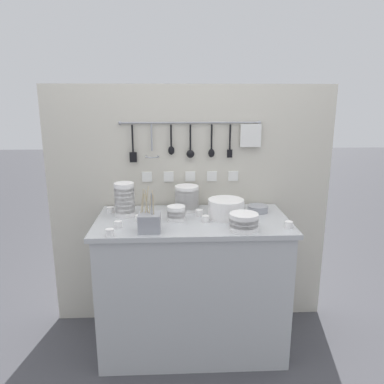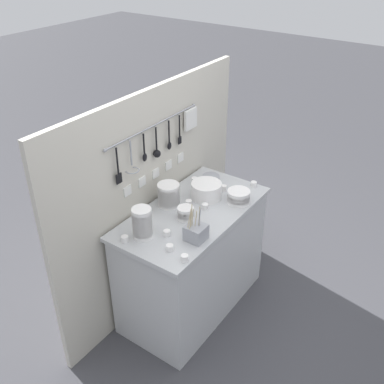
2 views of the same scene
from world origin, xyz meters
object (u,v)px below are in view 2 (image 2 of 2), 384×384
(cup_beside_plates, at_px, (167,233))
(cup_mid_row, at_px, (185,258))
(steel_mixing_bowl, at_px, (211,178))
(cup_front_right, at_px, (194,180))
(bowl_stack_nested_right, at_px, (142,223))
(cup_centre, at_px, (205,206))
(bowl_stack_wide_centre, at_px, (186,213))
(plate_stack, at_px, (206,190))
(cutlery_caddy, at_px, (196,232))
(cup_by_caddy, at_px, (224,188))
(cup_back_right, at_px, (170,248))
(bowl_stack_back_corner, at_px, (239,197))
(cup_front_left, at_px, (189,203))
(bowl_stack_tall_left, at_px, (169,195))
(cup_edge_far, at_px, (254,184))
(cup_back_left, at_px, (125,239))

(cup_beside_plates, distance_m, cup_mid_row, 0.28)
(steel_mixing_bowl, bearing_deg, cup_front_right, 136.14)
(bowl_stack_nested_right, bearing_deg, cup_centre, -16.25)
(steel_mixing_bowl, height_order, cup_centre, steel_mixing_bowl)
(bowl_stack_wide_centre, relative_size, plate_stack, 0.50)
(cup_centre, bearing_deg, bowl_stack_nested_right, 163.75)
(cup_front_right, bearing_deg, cup_beside_plates, -159.67)
(cutlery_caddy, xyz_separation_m, cup_by_caddy, (0.64, 0.18, -0.04))
(cup_back_right, bearing_deg, cup_front_right, 24.49)
(bowl_stack_back_corner, relative_size, cutlery_caddy, 0.64)
(cup_front_left, height_order, cup_by_caddy, same)
(cutlery_caddy, bearing_deg, steel_mixing_bowl, 25.71)
(bowl_stack_wide_centre, xyz_separation_m, steel_mixing_bowl, (0.55, 0.15, -0.02))
(cutlery_caddy, distance_m, cup_beside_plates, 0.20)
(cup_front_right, height_order, cup_by_caddy, same)
(bowl_stack_nested_right, bearing_deg, bowl_stack_back_corner, -22.67)
(bowl_stack_back_corner, relative_size, bowl_stack_tall_left, 0.98)
(bowl_stack_wide_centre, distance_m, plate_stack, 0.32)
(plate_stack, relative_size, cutlery_caddy, 0.88)
(bowl_stack_wide_centre, xyz_separation_m, cup_centre, (0.18, -0.04, -0.03))
(bowl_stack_tall_left, height_order, steel_mixing_bowl, bowl_stack_tall_left)
(bowl_stack_nested_right, bearing_deg, cup_edge_far, -15.88)
(cup_mid_row, xyz_separation_m, cup_back_right, (0.03, 0.14, 0.00))
(bowl_stack_tall_left, bearing_deg, cup_back_right, -141.95)
(cup_mid_row, bearing_deg, bowl_stack_tall_left, 46.04)
(bowl_stack_wide_centre, height_order, cup_back_left, bowl_stack_wide_centre)
(plate_stack, bearing_deg, steel_mixing_bowl, 25.26)
(cup_beside_plates, bearing_deg, cup_back_left, 138.05)
(cup_beside_plates, xyz_separation_m, cup_edge_far, (0.91, -0.16, 0.00))
(cup_front_right, xyz_separation_m, cup_back_left, (-0.90, -0.07, 0.00))
(cup_front_left, bearing_deg, cup_by_caddy, -16.54)
(cup_front_left, bearing_deg, cup_back_left, 171.37)
(bowl_stack_wide_centre, distance_m, cup_back_right, 0.37)
(plate_stack, distance_m, cutlery_caddy, 0.53)
(bowl_stack_wide_centre, bearing_deg, cup_back_right, -160.20)
(bowl_stack_tall_left, xyz_separation_m, cup_mid_row, (-0.45, -0.47, -0.07))
(bowl_stack_wide_centre, relative_size, bowl_stack_tall_left, 0.67)
(cup_mid_row, xyz_separation_m, cup_centre, (0.56, 0.22, 0.00))
(plate_stack, relative_size, cup_front_right, 4.89)
(cup_centre, bearing_deg, cup_edge_far, -15.50)
(bowl_stack_nested_right, xyz_separation_m, cup_back_left, (-0.11, 0.06, -0.09))
(steel_mixing_bowl, height_order, cup_edge_far, steel_mixing_bowl)
(cup_edge_far, height_order, cup_back_left, same)
(bowl_stack_back_corner, height_order, cup_front_right, bowl_stack_back_corner)
(bowl_stack_back_corner, relative_size, cup_mid_row, 3.58)
(bowl_stack_back_corner, xyz_separation_m, cup_by_caddy, (0.09, 0.18, -0.03))
(cutlery_caddy, distance_m, cup_back_left, 0.47)
(cup_front_left, bearing_deg, cup_back_right, -157.59)
(bowl_stack_wide_centre, height_order, cup_front_right, bowl_stack_wide_centre)
(bowl_stack_tall_left, xyz_separation_m, cup_front_right, (0.38, 0.04, -0.07))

